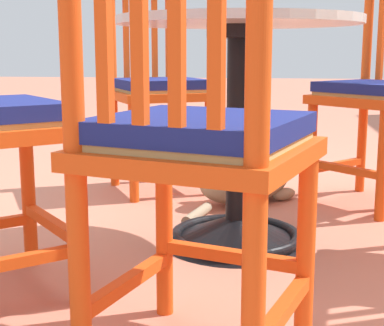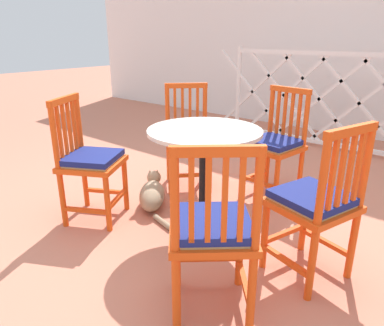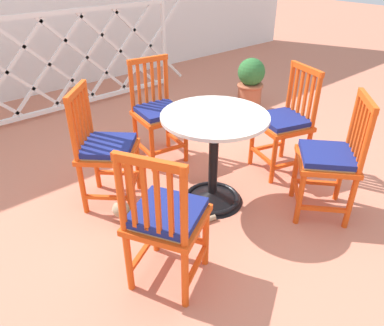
# 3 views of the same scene
# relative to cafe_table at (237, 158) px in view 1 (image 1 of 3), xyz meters

# --- Properties ---
(ground_plane) EXTENTS (24.00, 24.00, 0.00)m
(ground_plane) POSITION_rel_cafe_table_xyz_m (-0.13, -0.03, -0.28)
(ground_plane) COLOR #C6755B
(cafe_table) EXTENTS (0.76, 0.76, 0.73)m
(cafe_table) POSITION_rel_cafe_table_xyz_m (0.00, 0.00, 0.00)
(cafe_table) COLOR black
(cafe_table) RESTS_ON ground_plane
(orange_chair_by_planter) EXTENTS (0.50, 0.50, 0.91)m
(orange_chair_by_planter) POSITION_rel_cafe_table_xyz_m (0.79, -0.03, 0.16)
(orange_chair_by_planter) COLOR #E04C14
(orange_chair_by_planter) RESTS_ON ground_plane
(orange_chair_facing_out) EXTENTS (0.57, 0.57, 0.91)m
(orange_chair_facing_out) POSITION_rel_cafe_table_xyz_m (-0.59, 0.53, 0.16)
(orange_chair_facing_out) COLOR #E04C14
(orange_chair_facing_out) RESTS_ON ground_plane
(orange_chair_near_fence) EXTENTS (0.54, 0.54, 0.91)m
(orange_chair_near_fence) POSITION_rel_cafe_table_xyz_m (-0.74, -0.40, 0.16)
(orange_chair_near_fence) COLOR #E04C14
(orange_chair_near_fence) RESTS_ON ground_plane
(tabby_cat) EXTENTS (0.62, 0.48, 0.23)m
(tabby_cat) POSITION_rel_cafe_table_xyz_m (-0.56, 0.04, -0.19)
(tabby_cat) COLOR #9E896B
(tabby_cat) RESTS_ON ground_plane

